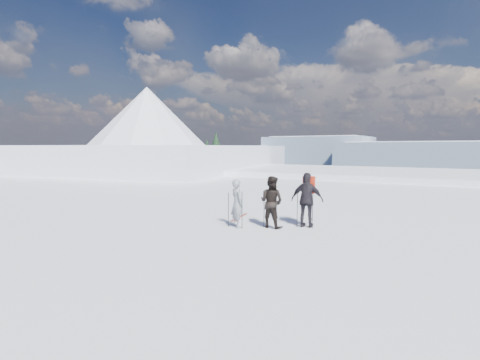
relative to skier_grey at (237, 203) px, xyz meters
The scene contains 8 objects.
lake_basin 28.70m from the skier_grey, 87.43° to the left, with size 820.00×820.00×71.62m.
near_ridge 37.31m from the skier_grey, 133.09° to the left, with size 31.37×35.68×25.62m.
skier_grey is the anchor object (origin of this frame).
skier_dark 1.21m from the skier_grey, 27.71° to the left, with size 0.88×0.69×1.82m, color black.
skier_pack 2.48m from the skier_grey, 30.77° to the left, with size 1.14×0.47×1.94m, color black.
backpack 2.93m from the skier_grey, 35.88° to the left, with size 0.41×0.23×0.60m, color red.
ski_poles 1.18m from the skier_grey, 25.56° to the left, with size 2.68×1.31×1.29m.
skis_loose 2.01m from the skier_grey, 120.34° to the left, with size 0.95×1.69×0.03m.
Camera 1 is at (5.56, -8.87, 2.83)m, focal length 28.00 mm.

